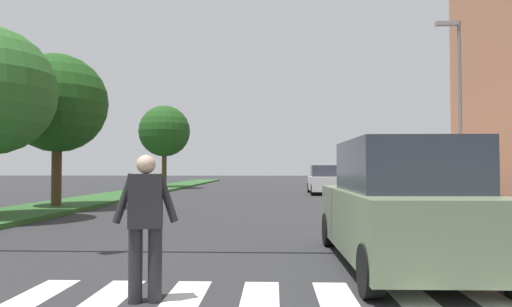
{
  "coord_description": "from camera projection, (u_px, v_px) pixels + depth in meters",
  "views": [
    {
      "loc": [
        0.16,
        1.94,
        1.53
      ],
      "look_at": [
        -0.54,
        20.04,
        2.12
      ],
      "focal_mm": 32.39,
      "sensor_mm": 36.0,
      "label": 1
    }
  ],
  "objects": [
    {
      "name": "sedan_midblock",
      "position": [
        324.0,
        181.0,
        27.74
      ],
      "size": [
        1.92,
        4.34,
        1.72
      ],
      "color": "silver",
      "rests_on": "ground_plane"
    },
    {
      "name": "pedestrian_performer",
      "position": [
        146.0,
        221.0,
        5.3
      ],
      "size": [
        0.75,
        0.31,
        1.69
      ],
      "color": "#262628",
      "rests_on": "ground_plane"
    },
    {
      "name": "street_lamp_right",
      "position": [
        458.0,
        94.0,
        19.04
      ],
      "size": [
        1.02,
        0.24,
        7.5
      ],
      "color": "slate",
      "rests_on": "sidewalk_right"
    },
    {
      "name": "crosswalk",
      "position": [
        259.0,
        306.0,
        5.11
      ],
      "size": [
        5.85,
        2.2,
        0.01
      ],
      "color": "silver",
      "rests_on": "ground_plane"
    },
    {
      "name": "suv_crossing",
      "position": [
        401.0,
        207.0,
        7.23
      ],
      "size": [
        2.01,
        4.62,
        1.97
      ],
      "color": "gray",
      "rests_on": "ground_plane"
    },
    {
      "name": "tree_distant",
      "position": [
        164.0,
        131.0,
        35.04
      ],
      "size": [
        3.87,
        3.87,
        6.16
      ],
      "color": "#4C3823",
      "rests_on": "median_strip"
    },
    {
      "name": "tree_far",
      "position": [
        57.0,
        104.0,
        17.2
      ],
      "size": [
        3.66,
        3.66,
        5.65
      ],
      "color": "#4C3823",
      "rests_on": "median_strip"
    },
    {
      "name": "median_strip",
      "position": [
        129.0,
        194.0,
        26.3
      ],
      "size": [
        2.91,
        64.0,
        0.15
      ],
      "primitive_type": "cube",
      "color": "#2D5B28",
      "rests_on": "ground_plane"
    },
    {
      "name": "ground_plane",
      "position": [
        271.0,
        194.0,
        27.98
      ],
      "size": [
        140.0,
        140.0,
        0.0
      ],
      "primitive_type": "plane",
      "color": "#2D2D30"
    },
    {
      "name": "sidewalk_right",
      "position": [
        421.0,
        195.0,
        25.67
      ],
      "size": [
        3.0,
        64.0,
        0.15
      ],
      "primitive_type": "cube",
      "color": "#9E9991",
      "rests_on": "ground_plane"
    }
  ]
}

